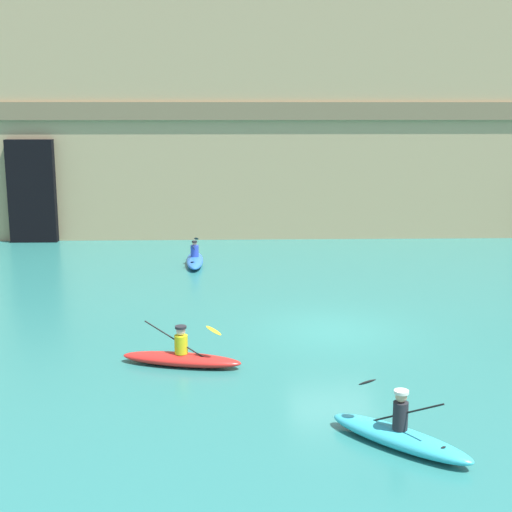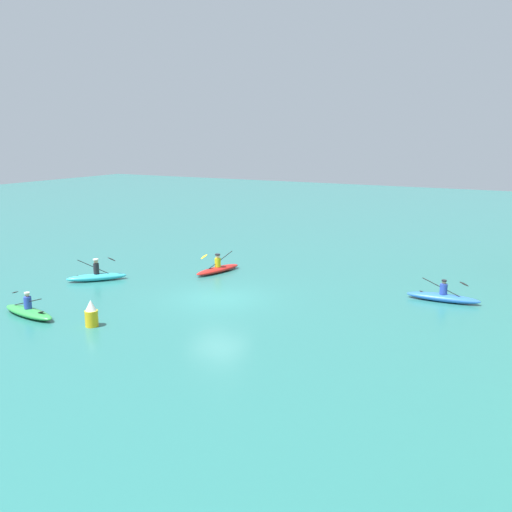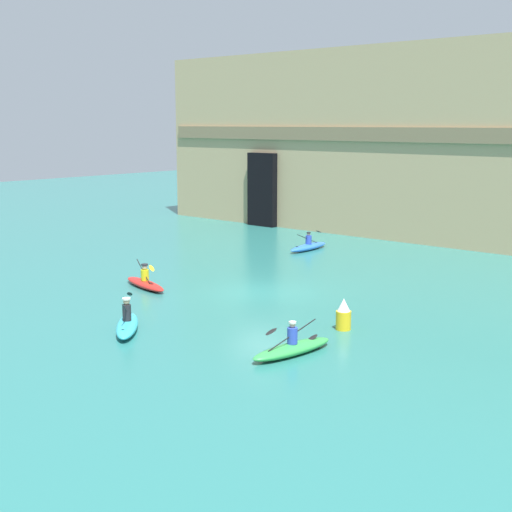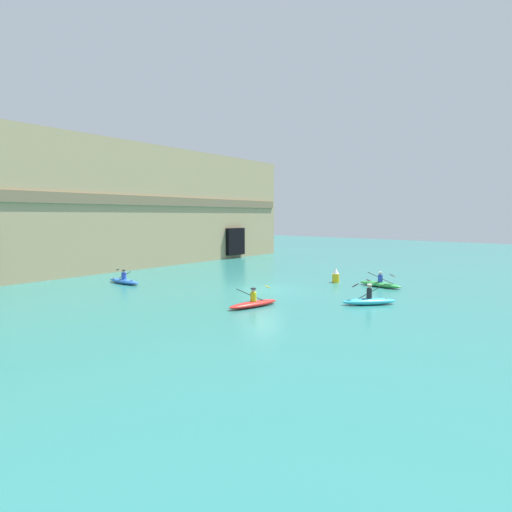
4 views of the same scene
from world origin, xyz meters
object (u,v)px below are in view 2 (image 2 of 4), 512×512
Objects in this scene: kayak_green at (29,311)px; marker_buoy at (91,314)px; kayak_cyan at (97,276)px; kayak_blue at (443,297)px; kayak_red at (218,269)px.

marker_buoy reaches higher than kayak_green.
kayak_cyan is 0.82× the size of kayak_blue.
marker_buoy is at bearing 13.66° from kayak_green.
marker_buoy is (5.41, 4.95, 0.27)m from kayak_cyan.
kayak_blue is (-0.28, 11.93, -0.00)m from kayak_red.
kayak_green is at bearing -147.16° from kayak_blue.
marker_buoy is (9.91, 0.38, 0.29)m from kayak_red.
kayak_cyan is at bearing -137.55° from marker_buoy.
kayak_red reaches higher than kayak_blue.
kayak_red is 9.92m from marker_buoy.
kayak_red is 0.97× the size of kayak_blue.
kayak_green is 3.26m from marker_buoy.
kayak_blue is at bearing -75.36° from kayak_red.
kayak_red is 11.94m from kayak_blue.
kayak_blue is (-4.77, 16.51, -0.02)m from kayak_cyan.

